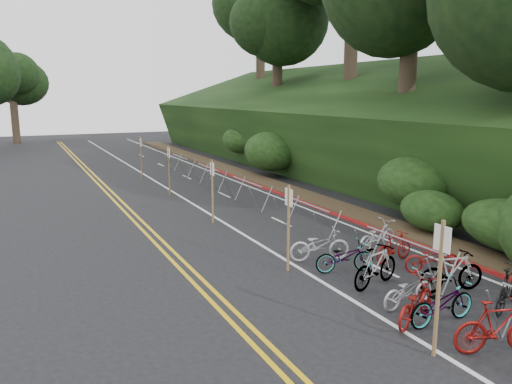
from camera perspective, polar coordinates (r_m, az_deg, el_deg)
ground at (r=10.44m, az=14.83°, el=-17.72°), size 120.00×120.00×0.00m
road_markings at (r=18.90m, az=-3.87°, el=-4.14°), size 7.47×80.00×0.01m
red_curb at (r=22.78m, az=6.22°, el=-1.42°), size 0.25×28.00×0.10m
embankment at (r=32.24m, az=10.71°, el=6.66°), size 14.30×48.14×9.11m
bike_racks_rest at (r=22.22m, az=-1.03°, el=0.44°), size 1.14×23.00×1.17m
signpost_near at (r=10.10m, az=20.20°, el=-9.47°), size 0.08×0.40×2.70m
signposts_rest at (r=22.18m, az=-7.77°, el=1.83°), size 0.08×18.40×2.50m
bike_front at (r=11.79m, az=17.77°, el=-11.89°), size 1.33×1.89×0.94m
bike_valet at (r=12.93m, az=21.59°, el=-9.99°), size 3.37×10.33×1.10m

